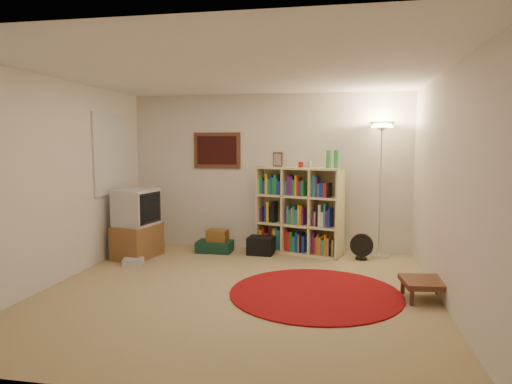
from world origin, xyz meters
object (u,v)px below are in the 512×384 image
at_px(suitcase, 215,246).
at_px(side_table, 426,283).
at_px(tv_stand, 137,225).
at_px(floor_fan, 362,247).
at_px(floor_lamp, 382,145).
at_px(bookshelf, 298,212).

distance_m(suitcase, side_table, 3.36).
bearing_deg(tv_stand, suitcase, 37.75).
height_order(tv_stand, side_table, tv_stand).
height_order(floor_fan, suitcase, floor_fan).
xyz_separation_m(floor_fan, suitcase, (-2.26, 0.08, -0.11)).
xyz_separation_m(floor_fan, tv_stand, (-3.32, -0.46, 0.30)).
distance_m(floor_lamp, floor_fan, 1.53).
bearing_deg(bookshelf, tv_stand, -144.95).
height_order(floor_lamp, tv_stand, floor_lamp).
relative_size(floor_lamp, tv_stand, 1.96).
height_order(floor_lamp, floor_fan, floor_lamp).
xyz_separation_m(floor_fan, side_table, (0.61, -1.66, -0.01)).
relative_size(bookshelf, floor_fan, 4.16).
distance_m(floor_lamp, suitcase, 3.00).
relative_size(floor_lamp, suitcase, 3.67).
height_order(tv_stand, suitcase, tv_stand).
xyz_separation_m(bookshelf, floor_fan, (0.96, -0.26, -0.46)).
bearing_deg(floor_fan, bookshelf, 166.37).
height_order(floor_fan, tv_stand, tv_stand).
relative_size(floor_lamp, side_table, 3.73).
distance_m(bookshelf, tv_stand, 2.47).
bearing_deg(bookshelf, suitcase, -153.93).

